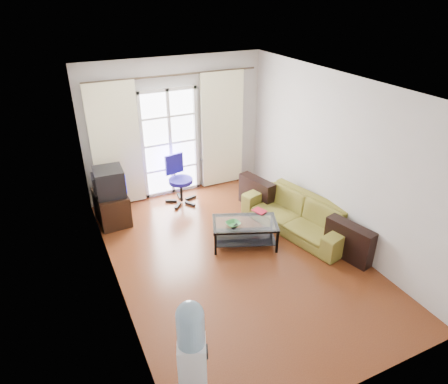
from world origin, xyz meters
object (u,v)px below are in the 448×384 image
at_px(tv_stand, 112,207).
at_px(coffee_table, 245,230).
at_px(task_chair, 180,189).
at_px(sofa, 298,214).
at_px(water_cooler, 192,354).
at_px(crt_tv, 108,182).

bearing_deg(tv_stand, coffee_table, -45.47).
bearing_deg(task_chair, sofa, -62.68).
distance_m(tv_stand, water_cooler, 3.98).
distance_m(task_chair, water_cooler, 4.34).
distance_m(sofa, water_cooler, 3.67).
xyz_separation_m(sofa, coffee_table, (-1.04, 0.00, -0.03)).
bearing_deg(water_cooler, crt_tv, 111.09).
xyz_separation_m(sofa, water_cooler, (-2.84, -2.28, 0.40)).
xyz_separation_m(coffee_table, task_chair, (-0.46, 1.82, 0.01)).
relative_size(sofa, task_chair, 2.30).
xyz_separation_m(tv_stand, task_chair, (1.36, 0.15, -0.00)).
xyz_separation_m(task_chair, water_cooler, (-1.34, -4.11, 0.42)).
height_order(sofa, water_cooler, water_cooler).
bearing_deg(task_chair, crt_tv, 175.94).
relative_size(coffee_table, task_chair, 1.25).
distance_m(coffee_table, water_cooler, 2.94).
xyz_separation_m(sofa, task_chair, (-1.50, 1.83, -0.02)).
bearing_deg(water_cooler, coffee_table, 72.55).
bearing_deg(crt_tv, task_chair, 11.16).
height_order(crt_tv, task_chair, crt_tv).
relative_size(task_chair, water_cooler, 0.71).
relative_size(tv_stand, task_chair, 0.81).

